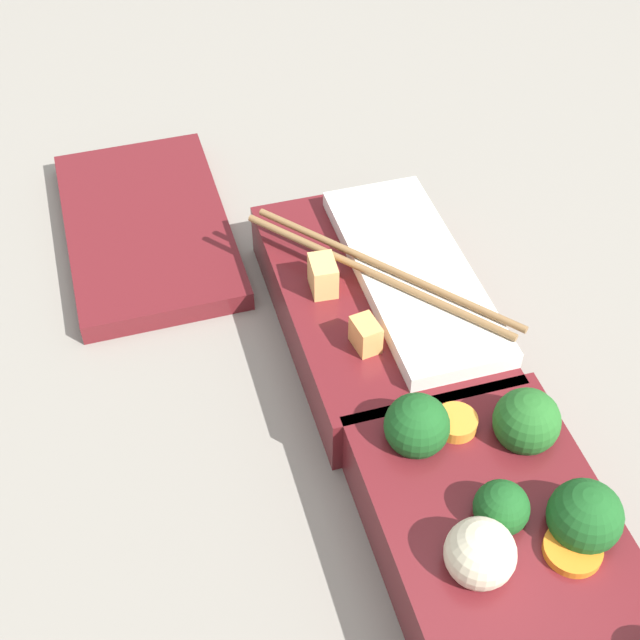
{
  "coord_description": "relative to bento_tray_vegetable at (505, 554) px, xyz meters",
  "views": [
    {
      "loc": [
        -0.31,
        0.17,
        0.46
      ],
      "look_at": [
        0.09,
        0.05,
        0.04
      ],
      "focal_mm": 50.0,
      "sensor_mm": 36.0,
      "label": 1
    }
  ],
  "objects": [
    {
      "name": "bento_tray_rice",
      "position": [
        0.2,
        0.0,
        -0.0
      ],
      "size": [
        0.22,
        0.14,
        0.07
      ],
      "color": "maroon",
      "rests_on": "ground_plane"
    },
    {
      "name": "bento_lid",
      "position": [
        0.35,
        0.15,
        -0.02
      ],
      "size": [
        0.21,
        0.13,
        0.02
      ],
      "primitive_type": "cube",
      "rotation": [
        0.0,
        0.0,
        0.01
      ],
      "color": "maroon",
      "rests_on": "ground_plane"
    },
    {
      "name": "bento_tray_vegetable",
      "position": [
        0.0,
        0.0,
        0.0
      ],
      "size": [
        0.22,
        0.13,
        0.07
      ],
      "color": "maroon",
      "rests_on": "ground_plane"
    },
    {
      "name": "ground_plane",
      "position": [
        0.1,
        -0.0,
        -0.03
      ],
      "size": [
        3.0,
        3.0,
        0.0
      ],
      "primitive_type": "plane",
      "color": "gray"
    }
  ]
}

